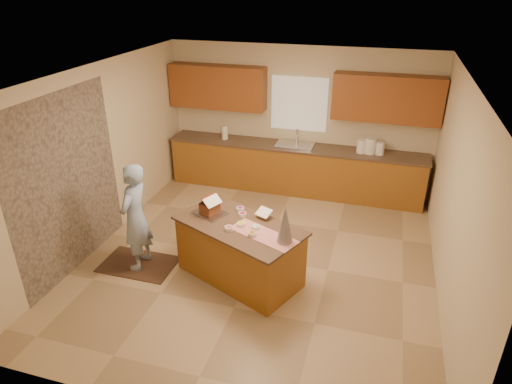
% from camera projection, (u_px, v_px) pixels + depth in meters
% --- Properties ---
extents(floor, '(5.50, 5.50, 0.00)m').
position_uv_depth(floor, '(259.00, 259.00, 6.71)').
color(floor, tan).
rests_on(floor, ground).
extents(ceiling, '(5.50, 5.50, 0.00)m').
position_uv_depth(ceiling, '(259.00, 76.00, 5.52)').
color(ceiling, silver).
rests_on(ceiling, floor).
extents(wall_back, '(5.50, 5.50, 0.00)m').
position_uv_depth(wall_back, '(299.00, 119.00, 8.49)').
color(wall_back, beige).
rests_on(wall_back, floor).
extents(wall_front, '(5.50, 5.50, 0.00)m').
position_uv_depth(wall_front, '(168.00, 305.00, 3.75)').
color(wall_front, beige).
rests_on(wall_front, floor).
extents(wall_left, '(5.50, 5.50, 0.00)m').
position_uv_depth(wall_left, '(99.00, 157.00, 6.75)').
color(wall_left, beige).
rests_on(wall_left, floor).
extents(wall_right, '(5.50, 5.50, 0.00)m').
position_uv_depth(wall_right, '(455.00, 199.00, 5.49)').
color(wall_right, beige).
rests_on(wall_right, floor).
extents(stone_accent, '(0.00, 2.50, 2.50)m').
position_uv_depth(stone_accent, '(67.00, 185.00, 6.10)').
color(stone_accent, gray).
rests_on(stone_accent, wall_left).
extents(window_curtain, '(1.05, 0.03, 1.00)m').
position_uv_depth(window_curtain, '(299.00, 104.00, 8.33)').
color(window_curtain, white).
rests_on(window_curtain, wall_back).
extents(back_counter_base, '(4.80, 0.60, 0.88)m').
position_uv_depth(back_counter_base, '(294.00, 169.00, 8.63)').
color(back_counter_base, brown).
rests_on(back_counter_base, floor).
extents(back_counter_top, '(4.85, 0.63, 0.04)m').
position_uv_depth(back_counter_top, '(295.00, 147.00, 8.43)').
color(back_counter_top, brown).
rests_on(back_counter_top, back_counter_base).
extents(upper_cabinet_left, '(1.85, 0.35, 0.80)m').
position_uv_depth(upper_cabinet_left, '(218.00, 87.00, 8.48)').
color(upper_cabinet_left, brown).
rests_on(upper_cabinet_left, wall_back).
extents(upper_cabinet_right, '(1.85, 0.35, 0.80)m').
position_uv_depth(upper_cabinet_right, '(387.00, 98.00, 7.70)').
color(upper_cabinet_right, brown).
rests_on(upper_cabinet_right, wall_back).
extents(sink, '(0.70, 0.45, 0.12)m').
position_uv_depth(sink, '(295.00, 147.00, 8.43)').
color(sink, silver).
rests_on(sink, back_counter_top).
extents(faucet, '(0.03, 0.03, 0.28)m').
position_uv_depth(faucet, '(297.00, 136.00, 8.51)').
color(faucet, silver).
rests_on(faucet, back_counter_top).
extents(island_base, '(1.84, 1.42, 0.81)m').
position_uv_depth(island_base, '(240.00, 252.00, 6.14)').
color(island_base, brown).
rests_on(island_base, floor).
extents(island_top, '(1.94, 1.52, 0.04)m').
position_uv_depth(island_top, '(239.00, 226.00, 5.96)').
color(island_top, brown).
rests_on(island_top, island_base).
extents(table_runner, '(0.97, 0.67, 0.01)m').
position_uv_depth(table_runner, '(263.00, 235.00, 5.71)').
color(table_runner, '#B5120C').
rests_on(table_runner, island_top).
extents(baking_tray, '(0.51, 0.46, 0.02)m').
position_uv_depth(baking_tray, '(210.00, 213.00, 6.21)').
color(baking_tray, silver).
rests_on(baking_tray, island_top).
extents(cookbook, '(0.25, 0.23, 0.09)m').
position_uv_depth(cookbook, '(264.00, 212.00, 6.07)').
color(cookbook, white).
rests_on(cookbook, island_top).
extents(tinsel_tree, '(0.27, 0.27, 0.50)m').
position_uv_depth(tinsel_tree, '(285.00, 224.00, 5.46)').
color(tinsel_tree, '#B5B4C1').
rests_on(tinsel_tree, island_top).
extents(rug, '(1.07, 0.70, 0.01)m').
position_uv_depth(rug, '(139.00, 264.00, 6.57)').
color(rug, black).
rests_on(rug, floor).
extents(boy, '(0.38, 0.58, 1.57)m').
position_uv_depth(boy, '(135.00, 217.00, 6.21)').
color(boy, '#8CA3C7').
rests_on(boy, rug).
extents(canister_a, '(0.17, 0.17, 0.24)m').
position_uv_depth(canister_a, '(362.00, 146.00, 8.06)').
color(canister_a, white).
rests_on(canister_a, back_counter_top).
extents(canister_b, '(0.20, 0.20, 0.28)m').
position_uv_depth(canister_b, '(370.00, 146.00, 8.01)').
color(canister_b, white).
rests_on(canister_b, back_counter_top).
extents(canister_c, '(0.15, 0.15, 0.22)m').
position_uv_depth(canister_c, '(380.00, 149.00, 7.98)').
color(canister_c, white).
rests_on(canister_c, back_counter_top).
extents(paper_towel, '(0.12, 0.12, 0.26)m').
position_uv_depth(paper_towel, '(225.00, 133.00, 8.71)').
color(paper_towel, white).
rests_on(paper_towel, back_counter_top).
extents(gingerbread_house, '(0.33, 0.34, 0.26)m').
position_uv_depth(gingerbread_house, '(210.00, 206.00, 6.16)').
color(gingerbread_house, brown).
rests_on(gingerbread_house, baking_tray).
extents(candy_bowls, '(0.46, 0.70, 0.05)m').
position_uv_depth(candy_bowls, '(243.00, 223.00, 5.94)').
color(candy_bowls, white).
rests_on(candy_bowls, island_top).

